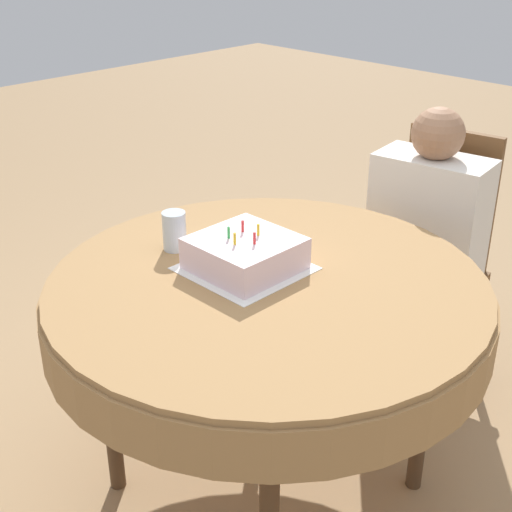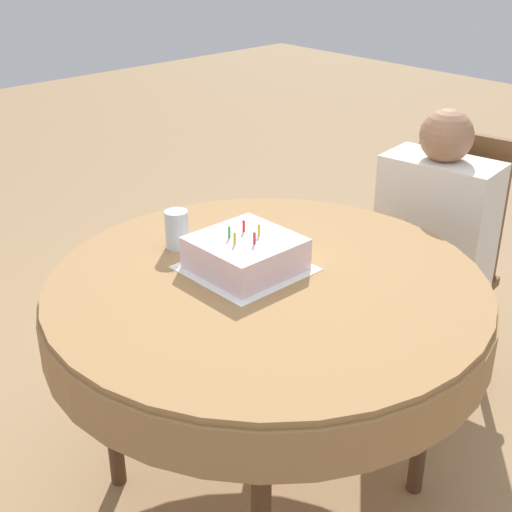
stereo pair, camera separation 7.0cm
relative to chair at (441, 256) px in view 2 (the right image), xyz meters
The scene contains 7 objects.
ground_plane 1.10m from the chair, 87.08° to the right, with size 12.00×12.00×0.00m, color #A37F56.
dining_table 0.99m from the chair, 87.08° to the right, with size 1.26×1.26×0.77m.
chair is the anchor object (origin of this frame).
person 0.18m from the chair, 81.55° to the right, with size 0.44×0.35×1.09m.
napkin 1.02m from the chair, 92.35° to the right, with size 0.32×0.32×0.00m.
birthday_cake 1.03m from the chair, 92.35° to the right, with size 0.27×0.27×0.13m.
drinking_glass 1.12m from the chair, 105.51° to the right, with size 0.07×0.07×0.12m.
Camera 2 is at (1.28, -1.22, 1.71)m, focal length 50.00 mm.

